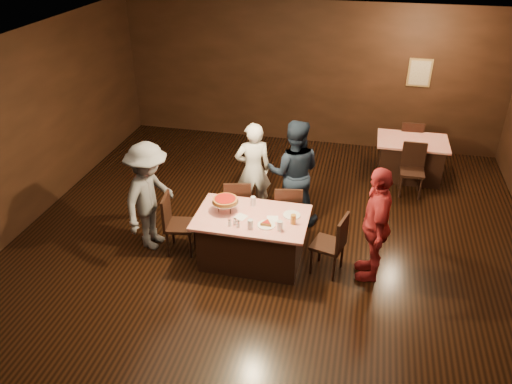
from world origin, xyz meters
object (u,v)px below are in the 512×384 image
plate_empty (292,215)px  glass_amber (293,219)px  chair_back_near (412,171)px  glass_front_left (250,224)px  chair_end_right (328,243)px  chair_back_far (409,142)px  chair_end_left (180,224)px  chair_far_left (238,204)px  pizza_stand (225,200)px  diner_white_jacket (253,170)px  glass_front_right (280,226)px  diner_navy_hoodie (294,173)px  diner_red_shirt (376,224)px  diner_grey_knit (150,196)px  glass_back (253,201)px  main_table (252,239)px  back_table (410,159)px  chair_far_right (288,210)px

plate_empty → glass_amber: size_ratio=1.79×
chair_back_near → plate_empty: 3.01m
glass_front_left → chair_end_right: bearing=15.9°
chair_back_near → chair_back_far: bearing=90.1°
chair_end_left → plate_empty: chair_end_left is taller
chair_far_left → pizza_stand: bearing=77.5°
diner_white_jacket → glass_amber: diner_white_jacket is taller
glass_front_right → diner_navy_hoodie: bearing=91.9°
diner_red_shirt → plate_empty: diner_red_shirt is taller
diner_grey_knit → glass_back: bearing=-72.6°
chair_far_left → diner_red_shirt: size_ratio=0.56×
chair_back_near → diner_navy_hoodie: diner_navy_hoodie is taller
pizza_stand → glass_back: 0.44m
chair_end_right → diner_grey_knit: (-2.67, 0.06, 0.38)m
diner_grey_knit → chair_back_near: bearing=-49.1°
glass_amber → chair_end_left: bearing=178.3°
chair_end_left → chair_end_right: 2.20m
chair_end_left → glass_front_left: chair_end_left is taller
chair_back_far → glass_front_right: chair_back_far is taller
glass_back → chair_back_near: bearing=43.1°
plate_empty → chair_end_left: bearing=-174.8°
chair_far_left → diner_grey_knit: 1.41m
chair_back_near → plate_empty: (-1.80, -2.40, 0.30)m
chair_end_left → glass_front_right: bearing=-107.6°
glass_back → diner_navy_hoodie: bearing=64.0°
chair_end_left → glass_front_left: (1.15, -0.30, 0.37)m
glass_front_left → glass_front_right: 0.40m
main_table → diner_navy_hoodie: diner_navy_hoodie is taller
back_table → glass_amber: 3.76m
chair_far_left → glass_front_right: size_ratio=6.79×
pizza_stand → glass_front_right: (0.85, -0.30, -0.11)m
back_table → chair_end_right: (-1.25, -3.25, 0.09)m
chair_far_right → chair_end_left: same height
back_table → glass_amber: size_ratio=9.29×
chair_far_right → chair_end_right: same height
back_table → glass_amber: bearing=-118.0°
chair_far_left → diner_red_shirt: 2.25m
chair_back_near → main_table: bearing=-132.6°
chair_far_right → diner_navy_hoodie: bearing=-99.9°
diner_white_jacket → plate_empty: 1.42m
chair_end_left → diner_grey_knit: bearing=74.1°
chair_end_right → diner_white_jacket: bearing=-118.5°
main_table → chair_far_right: size_ratio=1.68×
chair_far_left → diner_grey_knit: diner_grey_knit is taller
chair_far_left → glass_back: size_ratio=6.79×
chair_end_left → diner_white_jacket: diner_white_jacket is taller
glass_amber → diner_grey_knit: bearing=177.0°
diner_grey_knit → glass_back: (1.52, 0.24, -0.02)m
plate_empty → glass_front_right: glass_front_right is taller
diner_white_jacket → diner_red_shirt: diner_red_shirt is taller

